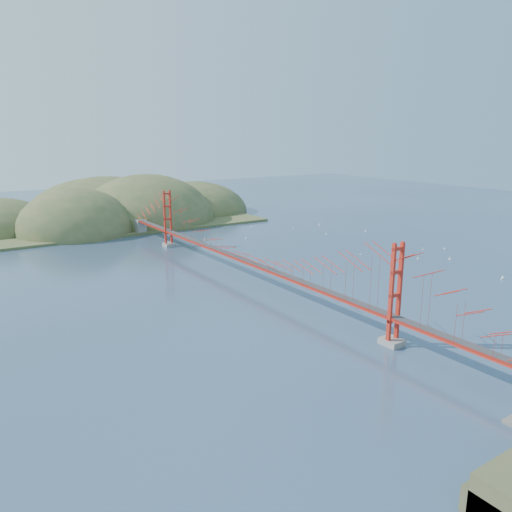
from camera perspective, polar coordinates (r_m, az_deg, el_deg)
ground at (r=79.88m, az=-1.10°, el=-2.82°), size 320.00×320.00×0.00m
bridge at (r=78.31m, az=-1.19°, el=2.13°), size 2.20×94.40×12.00m
far_headlands at (r=141.77m, az=-15.47°, el=4.04°), size 84.00×58.00×25.00m
sailboat_11 at (r=99.62m, az=21.26°, el=-0.32°), size 0.66×0.66×0.69m
sailboat_14 at (r=98.28m, az=18.02°, el=-0.24°), size 0.61×0.61×0.65m
sailboat_4 at (r=106.24m, az=18.52°, el=0.74°), size 0.58×0.58×0.61m
sailboat_3 at (r=110.75m, az=-1.13°, el=1.98°), size 0.62×0.50×0.73m
sailboat_17 at (r=121.95m, az=12.41°, el=2.76°), size 0.63×0.60×0.70m
sailboat_5 at (r=108.72m, az=20.75°, el=0.84°), size 0.43×0.50×0.58m
sailboat_13 at (r=100.23m, az=21.26°, el=-0.24°), size 0.62×0.62×0.65m
sailboat_12 at (r=110.52m, az=-5.92°, el=1.88°), size 0.55×0.47×0.64m
sailboat_7 at (r=123.95m, az=4.30°, el=3.21°), size 0.49×0.42×0.56m
sailboat_8 at (r=128.65m, az=7.23°, el=3.54°), size 0.62×0.61×0.70m
sailboat_9 at (r=117.48m, az=8.02°, el=2.54°), size 0.66×0.66×0.71m
sailboat_1 at (r=98.64m, az=11.84°, el=0.20°), size 0.65×0.65×0.68m
sailboat_15 at (r=125.67m, az=-0.47°, el=3.41°), size 0.67×0.67×0.73m
sailboat_2 at (r=89.77m, az=26.33°, el=-2.31°), size 0.63×0.51×0.74m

